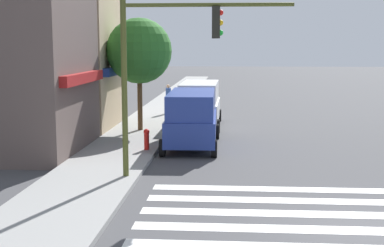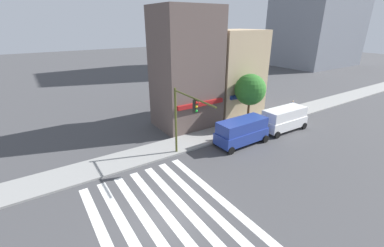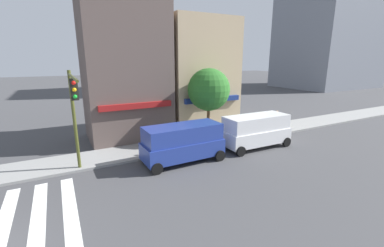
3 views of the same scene
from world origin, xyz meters
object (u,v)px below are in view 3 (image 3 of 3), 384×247
Objects in this scene: van_blue at (183,142)px; traffic_signal at (74,106)px; van_white at (256,130)px; pedestrian_blue_shirt at (276,120)px; street_tree at (209,90)px; fire_hydrant at (151,148)px.

traffic_signal is at bearing 174.91° from van_blue.
van_white is at bearing -1.09° from van_blue.
pedestrian_blue_shirt is (10.05, 2.15, -0.21)m from van_blue.
van_white is 2.84× the size of pedestrian_blue_shirt.
van_blue is 5.26m from street_tree.
fire_hydrant is 0.15× the size of street_tree.
fire_hydrant is at bearing -81.21° from pedestrian_blue_shirt.
fire_hydrant is (4.30, 1.29, -3.33)m from traffic_signal.
traffic_signal is at bearing -163.27° from fire_hydrant.
street_tree reaches higher than van_white.
traffic_signal reaches higher than pedestrian_blue_shirt.
van_blue is at bearing -141.58° from street_tree.
pedestrian_blue_shirt is 0.33× the size of street_tree.
street_tree is at bearing 14.35° from traffic_signal.
fire_hydrant is (-11.57, -0.45, -0.46)m from pedestrian_blue_shirt.
traffic_signal reaches higher than van_white.
traffic_signal is 5.59m from fire_hydrant.
van_blue is at bearing -48.21° from fire_hydrant.
van_blue is (5.82, -0.41, -2.65)m from traffic_signal.
pedestrian_blue_shirt is at bearing 11.00° from van_blue.
street_tree reaches higher than van_blue.
van_blue is 1.00× the size of van_white.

